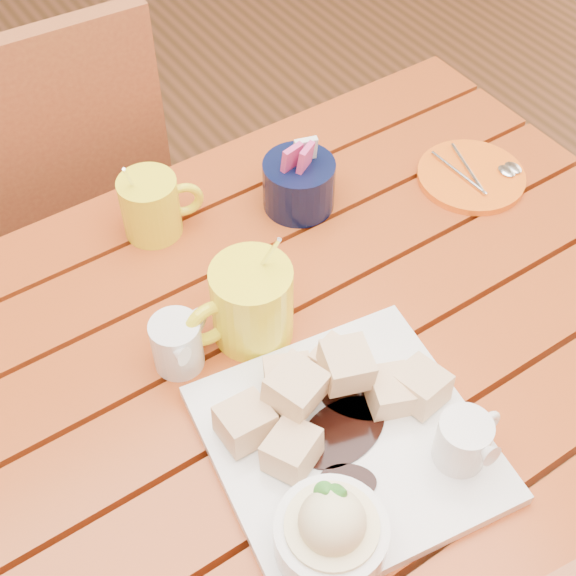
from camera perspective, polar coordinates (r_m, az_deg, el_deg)
table at (r=1.07m, az=-0.96°, el=-8.91°), size 1.20×0.79×0.75m
dessert_plate at (r=0.88m, az=4.14°, el=-11.78°), size 0.33×0.33×0.12m
coffee_mug_left at (r=0.96m, az=-2.74°, el=-1.10°), size 0.14×0.10×0.17m
coffee_mug_right at (r=1.11m, az=-9.64°, el=5.83°), size 0.11×0.08×0.13m
cream_pitcher at (r=0.96m, az=-7.78°, el=-3.88°), size 0.09×0.08×0.07m
sugar_caddy at (r=1.14m, az=0.78°, el=7.46°), size 0.10×0.10×0.11m
orange_saucer at (r=1.23m, az=12.96°, el=7.77°), size 0.16×0.16×0.02m
chair_far at (r=1.51m, az=-17.79°, el=4.40°), size 0.48×0.48×0.97m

